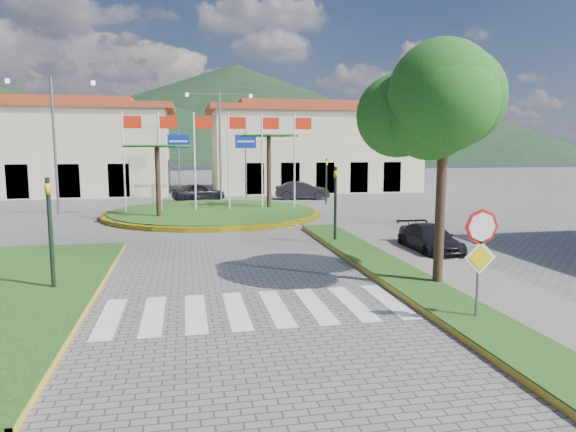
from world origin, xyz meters
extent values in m
plane|color=slate|center=(0.00, 0.00, 0.00)|extent=(160.00, 160.00, 0.00)
cube|color=gray|center=(6.00, 2.00, 0.07)|extent=(4.00, 28.00, 0.15)
cube|color=#234513|center=(4.80, 2.00, 0.09)|extent=(1.60, 28.00, 0.18)
cube|color=silver|center=(0.00, 4.00, 0.01)|extent=(8.00, 3.00, 0.01)
cylinder|color=yellow|center=(0.00, 22.00, 0.12)|extent=(12.70, 12.70, 0.24)
cylinder|color=#234513|center=(0.00, 22.00, 0.15)|extent=(12.00, 12.00, 0.30)
cylinder|color=black|center=(-3.00, 20.00, 2.02)|extent=(0.28, 0.28, 4.05)
cylinder|color=black|center=(3.50, 23.00, 2.34)|extent=(0.28, 0.28, 4.68)
cylinder|color=silver|center=(-5.00, 22.50, 3.00)|extent=(0.10, 0.10, 6.00)
cube|color=red|center=(-4.45, 22.50, 5.40)|extent=(1.00, 0.03, 0.70)
cylinder|color=silver|center=(-3.00, 22.50, 3.00)|extent=(0.10, 0.10, 6.00)
cube|color=red|center=(-2.45, 22.50, 5.40)|extent=(1.00, 0.03, 0.70)
cylinder|color=silver|center=(-1.00, 22.50, 3.00)|extent=(0.10, 0.10, 6.00)
cube|color=red|center=(-0.45, 22.50, 5.40)|extent=(1.00, 0.03, 0.70)
cylinder|color=silver|center=(1.00, 22.50, 3.00)|extent=(0.10, 0.10, 6.00)
cube|color=red|center=(1.55, 22.50, 5.40)|extent=(1.00, 0.03, 0.70)
cylinder|color=silver|center=(3.00, 22.50, 3.00)|extent=(0.10, 0.10, 6.00)
cube|color=red|center=(3.55, 22.50, 5.40)|extent=(1.00, 0.03, 0.70)
cylinder|color=silver|center=(5.00, 22.50, 3.00)|extent=(0.10, 0.10, 6.00)
cube|color=red|center=(5.55, 22.50, 5.40)|extent=(1.00, 0.03, 0.70)
cylinder|color=slate|center=(4.90, 2.00, 1.25)|extent=(0.07, 0.07, 2.50)
cylinder|color=red|center=(4.90, 1.95, 2.25)|extent=(0.80, 0.03, 0.80)
cube|color=yellow|center=(4.90, 1.94, 1.55)|extent=(0.78, 0.03, 0.78)
cylinder|color=black|center=(5.50, 5.00, 2.20)|extent=(0.28, 0.28, 4.40)
ellipsoid|color=#165115|center=(5.50, 5.00, 5.20)|extent=(3.60, 3.60, 3.20)
cylinder|color=black|center=(-5.20, 6.50, 1.60)|extent=(0.12, 0.12, 3.20)
imported|color=yellow|center=(-5.20, 6.50, 2.60)|extent=(0.15, 0.18, 0.90)
cylinder|color=black|center=(4.50, 12.00, 1.60)|extent=(0.12, 0.12, 3.20)
imported|color=yellow|center=(4.50, 12.00, 2.60)|extent=(0.15, 0.18, 0.90)
cylinder|color=black|center=(8.00, 26.00, 1.60)|extent=(0.12, 0.12, 3.20)
imported|color=yellow|center=(8.00, 26.00, 2.60)|extent=(0.18, 0.15, 0.90)
cylinder|color=slate|center=(-2.00, 31.00, 2.60)|extent=(0.12, 0.12, 5.20)
cube|color=#0E269A|center=(-2.00, 30.94, 4.40)|extent=(1.60, 0.05, 1.00)
cylinder|color=slate|center=(3.00, 31.00, 2.60)|extent=(0.12, 0.12, 5.20)
cube|color=#0E269A|center=(3.00, 30.94, 4.40)|extent=(1.60, 0.05, 1.00)
cylinder|color=slate|center=(1.00, 30.00, 4.00)|extent=(0.16, 0.16, 8.00)
cube|color=slate|center=(-0.20, 30.00, 7.80)|extent=(2.40, 0.08, 0.08)
cube|color=slate|center=(2.20, 30.00, 7.80)|extent=(2.40, 0.08, 0.08)
cylinder|color=slate|center=(-9.00, 24.00, 4.00)|extent=(0.16, 0.16, 8.00)
cube|color=slate|center=(-10.20, 24.00, 7.80)|extent=(2.40, 0.08, 0.08)
cube|color=slate|center=(-7.80, 24.00, 7.80)|extent=(2.40, 0.08, 0.08)
cube|color=beige|center=(-14.00, 38.00, 3.50)|extent=(22.00, 9.00, 7.00)
cube|color=#90381B|center=(-14.00, 38.00, 7.25)|extent=(23.32, 9.54, 0.50)
cube|color=#90381B|center=(-14.00, 38.00, 7.75)|extent=(16.50, 4.95, 0.60)
cube|color=beige|center=(10.00, 38.00, 3.50)|extent=(18.00, 9.00, 7.00)
cube|color=#90381B|center=(10.00, 38.00, 7.25)|extent=(19.08, 9.54, 0.50)
cube|color=#90381B|center=(10.00, 38.00, 7.75)|extent=(13.50, 4.95, 0.60)
cone|color=black|center=(15.00, 160.00, 15.00)|extent=(180.00, 180.00, 30.00)
cone|color=black|center=(70.00, 135.00, 9.00)|extent=(120.00, 120.00, 18.00)
cone|color=black|center=(-10.00, 130.00, 8.00)|extent=(110.00, 110.00, 16.00)
imported|color=silver|center=(-8.67, 36.22, 0.58)|extent=(4.44, 2.56, 1.16)
imported|color=black|center=(-0.62, 30.33, 0.66)|extent=(4.14, 2.54, 1.32)
imported|color=black|center=(7.20, 30.00, 0.68)|extent=(4.29, 2.02, 1.36)
imported|color=black|center=(7.50, 9.45, 0.54)|extent=(1.57, 3.72, 1.07)
camera|label=1|loc=(-1.55, -8.28, 4.03)|focal=32.00mm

